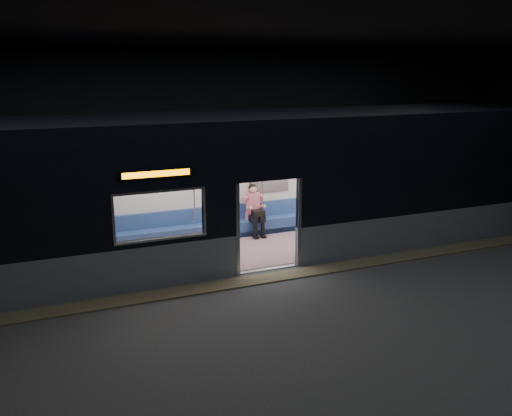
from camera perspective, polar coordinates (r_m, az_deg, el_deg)
station_floor at (r=11.38m, az=3.46°, el=-8.27°), size 24.00×14.00×0.01m
station_envelope at (r=10.52m, az=3.77°, el=10.49°), size 24.00×14.00×5.00m
tactile_strip at (r=11.83m, az=2.29°, el=-7.23°), size 22.80×0.50×0.03m
metro_car at (r=13.08m, az=-1.28°, el=3.27°), size 18.00×3.04×3.35m
passenger at (r=14.46m, az=-0.23°, el=0.12°), size 0.41×0.70×1.37m
handbag at (r=14.30m, az=0.24°, el=-0.52°), size 0.36×0.34×0.15m
transit_map at (r=14.80m, az=1.38°, el=3.20°), size 1.05×0.03×0.68m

